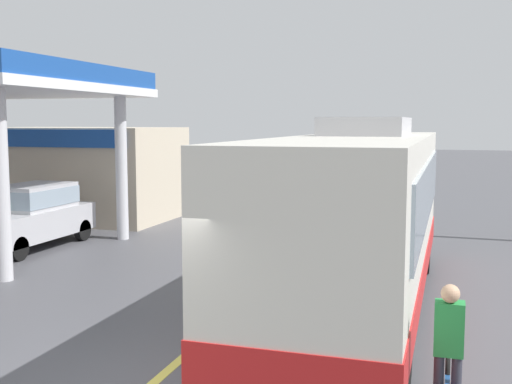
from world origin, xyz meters
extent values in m
plane|color=#4C4C51|center=(0.00, 20.00, 0.00)|extent=(120.00, 120.00, 0.00)
cube|color=#D8CC4C|center=(0.00, 15.00, 0.00)|extent=(0.16, 50.00, 0.01)
cube|color=silver|center=(2.16, 4.89, 1.88)|extent=(2.50, 11.00, 2.90)
cube|color=red|center=(2.16, 4.89, 0.77)|extent=(2.54, 11.04, 0.56)
cube|color=#8C9EAD|center=(2.16, -0.55, 2.42)|extent=(2.30, 0.10, 1.40)
cube|color=#8C9EAD|center=(0.89, 4.89, 2.33)|extent=(0.06, 9.35, 1.10)
cube|color=#8C9EAD|center=(3.43, 4.89, 2.33)|extent=(0.06, 9.35, 1.10)
cube|color=white|center=(2.16, -0.54, 3.12)|extent=(1.75, 0.08, 0.32)
cube|color=#B2B2B7|center=(2.16, 5.89, 3.51)|extent=(1.60, 2.80, 0.36)
cylinder|color=black|center=(1.06, 0.99, 0.50)|extent=(0.30, 1.00, 1.00)
cylinder|color=black|center=(3.26, 0.99, 0.50)|extent=(0.30, 1.00, 1.00)
cylinder|color=black|center=(1.06, 8.19, 0.50)|extent=(0.30, 1.00, 1.00)
cylinder|color=black|center=(3.26, 8.19, 0.50)|extent=(0.30, 1.00, 1.00)
cylinder|color=silver|center=(-5.80, 4.57, 2.30)|extent=(0.36, 0.36, 4.60)
cylinder|color=silver|center=(-5.80, 9.97, 2.30)|extent=(0.36, 0.36, 4.60)
cube|color=beige|center=(-9.50, 13.47, 1.70)|extent=(7.00, 4.40, 3.40)
cube|color=#194799|center=(-9.50, 11.23, 3.05)|extent=(6.30, 0.10, 0.60)
cube|color=#B2B2B7|center=(-7.61, 7.89, 0.72)|extent=(1.70, 4.20, 0.80)
cube|color=#B2B2B7|center=(-7.61, 8.09, 1.47)|extent=(1.50, 2.31, 0.70)
cube|color=#8C9EAD|center=(-7.61, 8.09, 1.47)|extent=(1.53, 2.35, 0.49)
cylinder|color=black|center=(-6.86, 6.39, 0.32)|extent=(0.20, 0.64, 0.64)
cylinder|color=black|center=(-8.36, 9.39, 0.32)|extent=(0.20, 0.64, 0.64)
cylinder|color=black|center=(-6.86, 9.39, 0.32)|extent=(0.20, 0.64, 0.64)
cube|color=teal|center=(-2.61, 23.91, 1.39)|extent=(2.00, 6.00, 2.10)
cube|color=#8C9EAD|center=(-2.61, 23.91, 1.79)|extent=(2.04, 5.10, 0.80)
cube|color=#2D2D33|center=(-2.61, 20.86, 0.54)|extent=(1.90, 0.16, 0.36)
cylinder|color=black|center=(-3.49, 21.91, 0.38)|extent=(0.22, 0.76, 0.76)
cylinder|color=black|center=(-1.73, 21.91, 0.38)|extent=(0.22, 0.76, 0.76)
cylinder|color=black|center=(-3.49, 25.91, 0.38)|extent=(0.22, 0.76, 0.76)
cylinder|color=black|center=(-1.73, 25.91, 0.38)|extent=(0.22, 0.76, 0.76)
torus|color=black|center=(3.87, 0.81, 0.36)|extent=(0.06, 0.72, 0.72)
cube|color=#268C3F|center=(3.87, 0.36, 1.18)|extent=(0.34, 0.24, 0.64)
sphere|color=tan|center=(3.87, 0.31, 1.61)|extent=(0.22, 0.22, 0.22)
cylinder|color=#2D2D38|center=(3.77, 0.31, 0.68)|extent=(0.12, 0.12, 0.55)
cylinder|color=#2D2D38|center=(3.97, 0.31, 0.68)|extent=(0.12, 0.12, 0.55)
cylinder|color=#33333F|center=(-9.00, 10.80, 0.41)|extent=(0.14, 0.14, 0.82)
cylinder|color=#33333F|center=(-8.82, 10.80, 0.41)|extent=(0.14, 0.14, 0.82)
cube|color=silver|center=(-8.91, 10.80, 1.12)|extent=(0.36, 0.22, 0.60)
sphere|color=tan|center=(-8.91, 10.80, 1.55)|extent=(0.22, 0.22, 0.22)
cylinder|color=silver|center=(-9.14, 10.80, 1.07)|extent=(0.09, 0.09, 0.58)
cylinder|color=silver|center=(-8.68, 10.80, 1.07)|extent=(0.09, 0.09, 0.58)
camera|label=1|loc=(3.84, -7.16, 3.58)|focal=44.26mm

